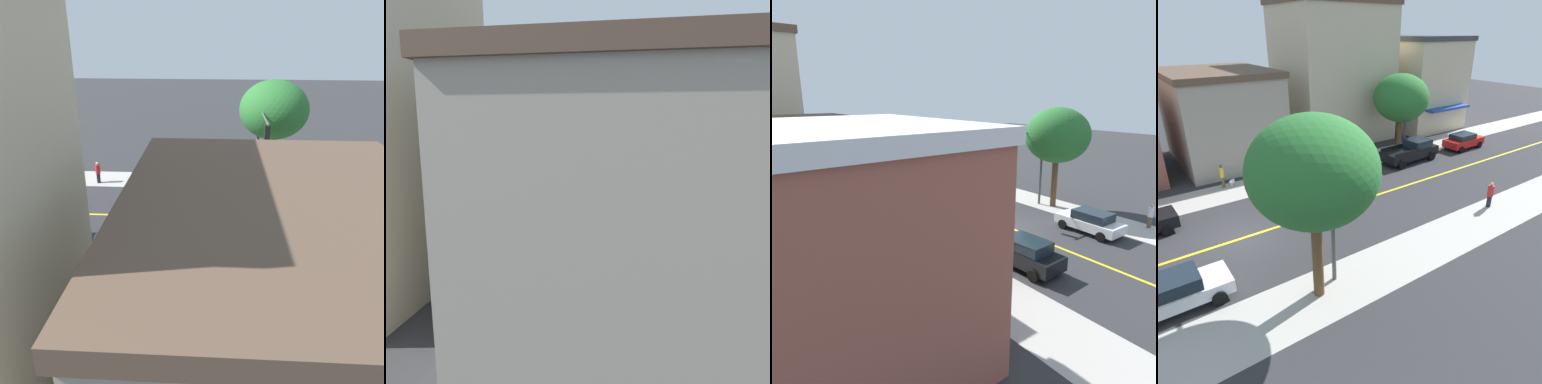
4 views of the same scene
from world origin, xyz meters
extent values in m
plane|color=#2D2D30|center=(0.00, 0.00, 0.00)|extent=(140.00, 140.00, 0.00)
cube|color=#ADA8A0|center=(-6.58, 0.00, 0.00)|extent=(3.36, 126.00, 0.01)
cube|color=#ADA8A0|center=(6.58, 0.00, 0.00)|extent=(3.36, 126.00, 0.01)
cube|color=yellow|center=(0.00, 0.00, 0.00)|extent=(0.20, 126.00, 0.00)
cube|color=#A39989|center=(-14.19, 3.86, 3.63)|extent=(10.46, 8.15, 7.26)
cube|color=brown|center=(-14.19, 3.86, 7.51)|extent=(10.76, 8.45, 0.50)
cylinder|color=brown|center=(6.44, 1.36, 1.97)|extent=(0.47, 0.47, 3.93)
ellipsoid|color=#286B2D|center=(6.44, 1.36, 5.86)|extent=(5.14, 5.14, 4.37)
cylinder|color=red|center=(-5.43, 3.87, 0.34)|extent=(0.24, 0.24, 0.67)
sphere|color=#B2B2B7|center=(-5.43, 3.87, 0.74)|extent=(0.22, 0.22, 0.22)
cylinder|color=#B2B2B7|center=(-5.60, 3.87, 0.37)|extent=(0.10, 0.10, 0.10)
cylinder|color=#B2B2B7|center=(-5.26, 3.87, 0.37)|extent=(0.10, 0.10, 0.10)
cylinder|color=#4C4C51|center=(-5.35, 9.42, 0.53)|extent=(0.07, 0.07, 1.06)
cube|color=#2D2D33|center=(-5.35, 9.42, 1.19)|extent=(0.12, 0.18, 0.26)
cylinder|color=#474C47|center=(6.00, 2.46, 3.32)|extent=(0.20, 0.20, 6.63)
cylinder|color=#474C47|center=(3.23, 2.46, 6.08)|extent=(5.54, 0.14, 0.14)
cube|color=black|center=(0.85, 2.46, 5.58)|extent=(0.26, 0.32, 0.90)
sphere|color=red|center=(0.85, 2.46, 5.88)|extent=(0.20, 0.20, 0.20)
sphere|color=yellow|center=(0.85, 2.46, 5.58)|extent=(0.20, 0.20, 0.20)
sphere|color=green|center=(0.85, 2.46, 5.28)|extent=(0.20, 0.20, 0.20)
cylinder|color=black|center=(-4.49, -3.27, 0.32)|extent=(0.24, 0.65, 0.64)
cylinder|color=black|center=(-2.73, -3.21, 0.32)|extent=(0.24, 0.65, 0.64)
cube|color=silver|center=(3.64, -3.89, 0.63)|extent=(1.83, 4.43, 0.61)
cube|color=#19232D|center=(3.64, -4.11, 1.22)|extent=(1.60, 2.40, 0.58)
cylinder|color=black|center=(2.77, -2.42, 0.32)|extent=(0.23, 0.64, 0.64)
cylinder|color=black|center=(4.55, -2.45, 0.32)|extent=(0.23, 0.64, 0.64)
cylinder|color=black|center=(2.73, -5.33, 0.32)|extent=(0.23, 0.64, 0.64)
cylinder|color=black|center=(4.51, -5.36, 0.32)|extent=(0.23, 0.64, 0.64)
cube|color=black|center=(-3.83, 16.83, 0.79)|extent=(2.18, 5.61, 0.78)
cube|color=#19232D|center=(-3.86, 17.83, 1.52)|extent=(1.91, 2.06, 0.69)
cube|color=black|center=(-4.71, 15.69, 1.30)|extent=(0.19, 2.89, 0.24)
cube|color=black|center=(-2.87, 15.75, 1.30)|extent=(0.19, 2.89, 0.24)
cylinder|color=black|center=(-4.77, 14.91, 0.40)|extent=(0.31, 0.81, 0.80)
cylinder|color=black|center=(-2.77, 14.97, 0.40)|extent=(0.31, 0.81, 0.80)
cylinder|color=brown|center=(7.68, -5.99, 0.39)|extent=(0.28, 0.28, 0.79)
cylinder|color=silver|center=(7.68, -5.99, 1.15)|extent=(0.37, 0.37, 0.72)
sphere|color=tan|center=(7.68, -5.99, 1.62)|extent=(0.22, 0.22, 0.22)
cylinder|color=brown|center=(-7.67, 1.47, 0.41)|extent=(0.23, 0.23, 0.83)
cylinder|color=yellow|center=(-7.67, 1.47, 1.20)|extent=(0.30, 0.30, 0.75)
sphere|color=brown|center=(-7.67, 1.47, 1.70)|extent=(0.23, 0.23, 0.23)
cylinder|color=black|center=(5.69, 14.91, 0.40)|extent=(0.30, 0.30, 0.79)
cylinder|color=red|center=(5.69, 14.91, 1.15)|extent=(0.40, 0.40, 0.72)
sphere|color=beige|center=(5.69, 14.91, 1.62)|extent=(0.22, 0.22, 0.22)
ellipsoid|color=silver|center=(-7.54, 2.12, 0.40)|extent=(0.69, 0.62, 0.29)
sphere|color=silver|center=(-7.25, 1.90, 0.49)|extent=(0.23, 0.23, 0.23)
cylinder|color=silver|center=(-7.35, 1.98, 0.13)|extent=(0.10, 0.10, 0.26)
cylinder|color=silver|center=(-7.72, 2.25, 0.13)|extent=(0.10, 0.10, 0.26)
camera|label=1|loc=(-23.56, 5.66, 11.82)|focal=37.33mm
camera|label=2|loc=(-26.42, 3.43, 5.96)|focal=34.67mm
camera|label=3|loc=(-16.72, -16.46, 8.87)|focal=33.23mm
camera|label=4|loc=(17.17, -4.58, 10.69)|focal=32.51mm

